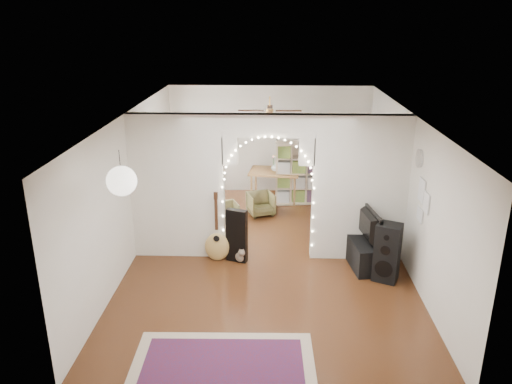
{
  "coord_description": "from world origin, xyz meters",
  "views": [
    {
      "loc": [
        0.08,
        -8.55,
        4.29
      ],
      "look_at": [
        -0.23,
        0.3,
        1.16
      ],
      "focal_mm": 35.0,
      "sensor_mm": 36.0,
      "label": 1
    }
  ],
  "objects_px": {
    "bookcase": "(306,173)",
    "dining_table": "(275,174)",
    "acoustic_guitar": "(217,236)",
    "dining_chair_left": "(227,212)",
    "floor_speaker": "(387,253)",
    "media_console": "(362,253)",
    "dining_chair_right": "(261,204)"
  },
  "relations": [
    {
      "from": "bookcase",
      "to": "dining_table",
      "type": "xyz_separation_m",
      "value": [
        -0.76,
        0.13,
        -0.07
      ]
    },
    {
      "from": "media_console",
      "to": "dining_table",
      "type": "height_order",
      "value": "dining_table"
    },
    {
      "from": "bookcase",
      "to": "dining_chair_left",
      "type": "relative_size",
      "value": 3.24
    },
    {
      "from": "floor_speaker",
      "to": "dining_chair_left",
      "type": "xyz_separation_m",
      "value": [
        -2.95,
        2.54,
        -0.3
      ]
    },
    {
      "from": "floor_speaker",
      "to": "bookcase",
      "type": "distance_m",
      "value": 3.94
    },
    {
      "from": "acoustic_guitar",
      "to": "floor_speaker",
      "type": "bearing_deg",
      "value": 0.56
    },
    {
      "from": "floor_speaker",
      "to": "media_console",
      "type": "bearing_deg",
      "value": 148.55
    },
    {
      "from": "dining_chair_left",
      "to": "dining_table",
      "type": "bearing_deg",
      "value": 29.84
    },
    {
      "from": "media_console",
      "to": "dining_table",
      "type": "distance_m",
      "value": 3.77
    },
    {
      "from": "dining_chair_left",
      "to": "dining_chair_right",
      "type": "relative_size",
      "value": 0.82
    },
    {
      "from": "dining_chair_left",
      "to": "bookcase",
      "type": "bearing_deg",
      "value": 11.62
    },
    {
      "from": "acoustic_guitar",
      "to": "dining_chair_left",
      "type": "xyz_separation_m",
      "value": [
        0.01,
        1.92,
        -0.29
      ]
    },
    {
      "from": "floor_speaker",
      "to": "dining_chair_left",
      "type": "height_order",
      "value": "floor_speaker"
    },
    {
      "from": "media_console",
      "to": "floor_speaker",
      "type": "bearing_deg",
      "value": -64.44
    },
    {
      "from": "media_console",
      "to": "bookcase",
      "type": "height_order",
      "value": "bookcase"
    },
    {
      "from": "bookcase",
      "to": "dining_table",
      "type": "relative_size",
      "value": 1.16
    },
    {
      "from": "floor_speaker",
      "to": "dining_chair_right",
      "type": "relative_size",
      "value": 1.83
    },
    {
      "from": "acoustic_guitar",
      "to": "dining_chair_left",
      "type": "bearing_deg",
      "value": 102.01
    },
    {
      "from": "acoustic_guitar",
      "to": "bookcase",
      "type": "relative_size",
      "value": 0.76
    },
    {
      "from": "dining_table",
      "to": "dining_chair_right",
      "type": "xyz_separation_m",
      "value": [
        -0.31,
        -0.97,
        -0.42
      ]
    },
    {
      "from": "floor_speaker",
      "to": "media_console",
      "type": "distance_m",
      "value": 0.65
    },
    {
      "from": "bookcase",
      "to": "dining_chair_left",
      "type": "distance_m",
      "value": 2.25
    },
    {
      "from": "acoustic_guitar",
      "to": "floor_speaker",
      "type": "xyz_separation_m",
      "value": [
        2.96,
        -0.61,
        0.02
      ]
    },
    {
      "from": "dining_table",
      "to": "acoustic_guitar",
      "type": "bearing_deg",
      "value": -100.37
    },
    {
      "from": "dining_chair_right",
      "to": "acoustic_guitar",
      "type": "bearing_deg",
      "value": -127.72
    },
    {
      "from": "media_console",
      "to": "dining_chair_right",
      "type": "bearing_deg",
      "value": 119.65
    },
    {
      "from": "floor_speaker",
      "to": "dining_chair_right",
      "type": "xyz_separation_m",
      "value": [
        -2.22,
        2.93,
        -0.26
      ]
    },
    {
      "from": "floor_speaker",
      "to": "dining_table",
      "type": "distance_m",
      "value": 4.34
    },
    {
      "from": "acoustic_guitar",
      "to": "dining_chair_left",
      "type": "relative_size",
      "value": 2.46
    },
    {
      "from": "dining_table",
      "to": "dining_chair_right",
      "type": "relative_size",
      "value": 2.29
    },
    {
      "from": "acoustic_guitar",
      "to": "dining_chair_right",
      "type": "xyz_separation_m",
      "value": [
        0.75,
        2.31,
        -0.24
      ]
    },
    {
      "from": "acoustic_guitar",
      "to": "bookcase",
      "type": "height_order",
      "value": "bookcase"
    }
  ]
}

